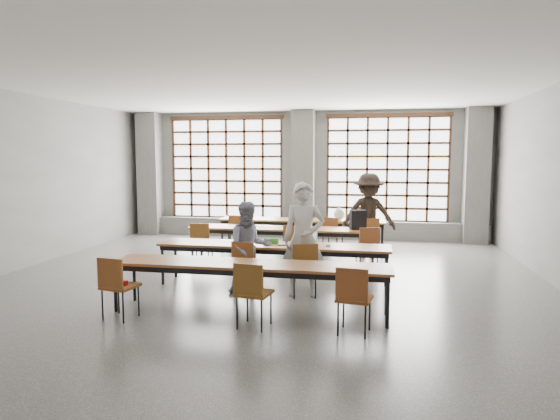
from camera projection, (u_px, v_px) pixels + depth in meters
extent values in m
plane|color=#484846|center=(262.00, 284.00, 8.76)|extent=(11.00, 11.00, 0.00)
plane|color=silver|center=(261.00, 81.00, 8.39)|extent=(11.00, 11.00, 0.00)
plane|color=#62625F|center=(305.00, 174.00, 13.95)|extent=(10.00, 0.00, 10.00)
plane|color=#62625F|center=(71.00, 231.00, 3.20)|extent=(10.00, 0.00, 10.00)
plane|color=#62625F|center=(5.00, 182.00, 9.49)|extent=(0.00, 11.00, 11.00)
cube|color=#52524F|center=(150.00, 174.00, 14.50)|extent=(0.60, 0.55, 3.50)
cube|color=#52524F|center=(303.00, 175.00, 13.67)|extent=(0.60, 0.55, 3.50)
cube|color=#52524F|center=(476.00, 176.00, 12.84)|extent=(0.60, 0.55, 3.50)
cube|color=white|center=(227.00, 169.00, 14.33)|extent=(3.20, 0.02, 2.80)
cube|color=black|center=(226.00, 169.00, 14.25)|extent=(3.20, 0.05, 2.80)
cube|color=black|center=(227.00, 219.00, 14.40)|extent=(3.32, 0.07, 0.10)
cube|color=black|center=(226.00, 117.00, 14.10)|extent=(3.32, 0.07, 0.10)
cube|color=white|center=(387.00, 169.00, 13.50)|extent=(3.20, 0.02, 2.80)
cube|color=black|center=(387.00, 170.00, 13.42)|extent=(3.20, 0.05, 2.80)
cube|color=black|center=(386.00, 223.00, 13.57)|extent=(3.32, 0.07, 0.10)
cube|color=black|center=(388.00, 115.00, 13.27)|extent=(3.32, 0.07, 0.10)
cube|color=#52524F|center=(304.00, 228.00, 13.91)|extent=(9.80, 0.35, 0.50)
cube|color=brown|center=(302.00, 220.00, 12.07)|extent=(4.00, 0.70, 0.04)
cube|color=black|center=(302.00, 223.00, 12.08)|extent=(3.90, 0.64, 0.08)
cylinder|color=black|center=(222.00, 235.00, 12.18)|extent=(0.05, 0.05, 0.69)
cylinder|color=black|center=(229.00, 231.00, 12.75)|extent=(0.05, 0.05, 0.69)
cylinder|color=black|center=(382.00, 239.00, 11.48)|extent=(0.05, 0.05, 0.69)
cylinder|color=black|center=(382.00, 235.00, 12.04)|extent=(0.05, 0.05, 0.69)
cube|color=brown|center=(282.00, 228.00, 10.65)|extent=(4.00, 0.70, 0.04)
cube|color=black|center=(282.00, 231.00, 10.66)|extent=(3.90, 0.64, 0.08)
cylinder|color=black|center=(192.00, 245.00, 10.76)|extent=(0.05, 0.05, 0.69)
cylinder|color=black|center=(201.00, 240.00, 11.33)|extent=(0.05, 0.05, 0.69)
cylinder|color=black|center=(373.00, 251.00, 10.05)|extent=(0.05, 0.05, 0.69)
cylinder|color=black|center=(373.00, 246.00, 10.62)|extent=(0.05, 0.05, 0.69)
cube|color=brown|center=(273.00, 245.00, 8.61)|extent=(4.00, 0.70, 0.04)
cube|color=black|center=(273.00, 249.00, 8.62)|extent=(3.90, 0.64, 0.08)
cylinder|color=black|center=(163.00, 265.00, 8.72)|extent=(0.05, 0.05, 0.69)
cylinder|color=black|center=(176.00, 259.00, 9.29)|extent=(0.05, 0.05, 0.69)
cylinder|color=black|center=(387.00, 275.00, 8.01)|extent=(0.05, 0.05, 0.69)
cylinder|color=black|center=(386.00, 267.00, 8.58)|extent=(0.05, 0.05, 0.69)
cube|color=brown|center=(249.00, 264.00, 7.07)|extent=(4.00, 0.70, 0.04)
cube|color=black|center=(250.00, 269.00, 7.08)|extent=(3.90, 0.64, 0.08)
cylinder|color=black|center=(115.00, 288.00, 7.18)|extent=(0.05, 0.05, 0.69)
cylinder|color=black|center=(134.00, 279.00, 7.74)|extent=(0.05, 0.05, 0.69)
cylinder|color=black|center=(388.00, 303.00, 6.47)|extent=(0.05, 0.05, 0.69)
cylinder|color=black|center=(387.00, 291.00, 7.04)|extent=(0.05, 0.05, 0.69)
cube|color=brown|center=(240.00, 232.00, 11.82)|extent=(0.46, 0.46, 0.04)
cube|color=brown|center=(237.00, 224.00, 11.61)|extent=(0.40, 0.07, 0.40)
cylinder|color=black|center=(240.00, 242.00, 11.85)|extent=(0.02, 0.02, 0.45)
cube|color=brown|center=(333.00, 235.00, 11.42)|extent=(0.53, 0.53, 0.04)
cube|color=brown|center=(330.00, 226.00, 11.22)|extent=(0.39, 0.15, 0.40)
cylinder|color=black|center=(333.00, 245.00, 11.44)|extent=(0.02, 0.02, 0.45)
cube|color=brown|center=(368.00, 236.00, 11.27)|extent=(0.51, 0.51, 0.04)
cube|color=brown|center=(371.00, 227.00, 11.05)|extent=(0.39, 0.13, 0.40)
cylinder|color=black|center=(368.00, 246.00, 11.29)|extent=(0.02, 0.02, 0.45)
cube|color=brown|center=(202.00, 242.00, 10.44)|extent=(0.46, 0.46, 0.04)
cube|color=brown|center=(200.00, 233.00, 10.22)|extent=(0.40, 0.07, 0.40)
cylinder|color=black|center=(202.00, 253.00, 10.46)|extent=(0.02, 0.02, 0.45)
cube|color=brown|center=(297.00, 246.00, 10.07)|extent=(0.52, 0.52, 0.04)
cube|color=brown|center=(292.00, 236.00, 9.87)|extent=(0.39, 0.13, 0.40)
cylinder|color=black|center=(297.00, 256.00, 10.09)|extent=(0.02, 0.02, 0.45)
cube|color=brown|center=(367.00, 248.00, 9.81)|extent=(0.52, 0.52, 0.04)
cube|color=brown|center=(370.00, 238.00, 9.59)|extent=(0.39, 0.13, 0.40)
cylinder|color=black|center=(367.00, 259.00, 9.83)|extent=(0.02, 0.02, 0.45)
cube|color=maroon|center=(249.00, 266.00, 8.16)|extent=(0.51, 0.51, 0.04)
cube|color=maroon|center=(243.00, 254.00, 7.95)|extent=(0.39, 0.13, 0.40)
cylinder|color=black|center=(249.00, 280.00, 8.18)|extent=(0.02, 0.02, 0.45)
cube|color=brown|center=(303.00, 268.00, 7.99)|extent=(0.53, 0.53, 0.04)
cube|color=brown|center=(305.00, 257.00, 7.77)|extent=(0.39, 0.15, 0.40)
cylinder|color=black|center=(303.00, 282.00, 8.01)|extent=(0.02, 0.02, 0.45)
cube|color=maroon|center=(120.00, 286.00, 6.87)|extent=(0.48, 0.48, 0.04)
cube|color=maroon|center=(110.00, 273.00, 6.66)|extent=(0.40, 0.10, 0.40)
cylinder|color=black|center=(121.00, 302.00, 6.90)|extent=(0.02, 0.02, 0.45)
cube|color=brown|center=(254.00, 293.00, 6.52)|extent=(0.48, 0.48, 0.04)
cube|color=brown|center=(248.00, 280.00, 6.31)|extent=(0.40, 0.09, 0.40)
cylinder|color=black|center=(254.00, 310.00, 6.55)|extent=(0.02, 0.02, 0.45)
cube|color=brown|center=(354.00, 298.00, 6.28)|extent=(0.48, 0.48, 0.04)
cube|color=brown|center=(352.00, 284.00, 6.07)|extent=(0.40, 0.09, 0.40)
cylinder|color=black|center=(354.00, 316.00, 6.31)|extent=(0.02, 0.02, 0.45)
imported|color=silver|center=(304.00, 239.00, 7.99)|extent=(0.72, 0.52, 1.83)
imported|color=#171D45|center=(249.00, 247.00, 8.17)|extent=(0.90, 0.83, 1.50)
imported|color=black|center=(369.00, 215.00, 11.27)|extent=(1.30, 0.87, 1.87)
cube|color=#BAB9BE|center=(305.00, 244.00, 8.56)|extent=(0.38, 0.29, 0.02)
cube|color=black|center=(305.00, 243.00, 8.55)|extent=(0.31, 0.21, 0.00)
cube|color=#BAB9BE|center=(307.00, 236.00, 8.68)|extent=(0.36, 0.10, 0.26)
cube|color=#93B2FE|center=(307.00, 237.00, 8.67)|extent=(0.31, 0.08, 0.21)
cube|color=silver|center=(358.00, 220.00, 11.87)|extent=(0.37, 0.27, 0.02)
cube|color=black|center=(358.00, 220.00, 11.86)|extent=(0.31, 0.19, 0.00)
cube|color=silver|center=(358.00, 214.00, 12.00)|extent=(0.36, 0.08, 0.26)
cube|color=#8BB5F0|center=(358.00, 215.00, 11.99)|extent=(0.31, 0.06, 0.21)
ellipsoid|color=silver|center=(328.00, 245.00, 8.41)|extent=(0.11, 0.08, 0.04)
cube|color=#2F7D29|center=(271.00, 241.00, 8.69)|extent=(0.25, 0.10, 0.09)
cube|color=black|center=(282.00, 245.00, 8.48)|extent=(0.14, 0.10, 0.01)
cube|color=white|center=(255.00, 226.00, 10.81)|extent=(0.33, 0.27, 0.00)
cube|color=white|center=(268.00, 227.00, 10.66)|extent=(0.35, 0.30, 0.00)
cube|color=black|center=(358.00, 220.00, 10.38)|extent=(0.37, 0.29, 0.40)
ellipsoid|color=white|center=(339.00, 214.00, 11.94)|extent=(0.31, 0.28, 0.29)
cube|color=maroon|center=(120.00, 283.00, 6.87)|extent=(0.21, 0.10, 0.06)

